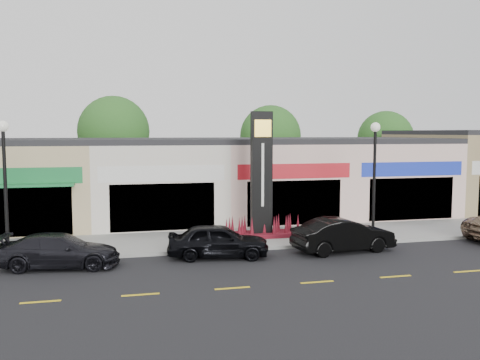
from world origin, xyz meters
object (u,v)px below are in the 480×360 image
(lamp_east_near, at_px, (374,169))
(car_black_conv, at_px, (343,235))
(car_dark_sedan, at_px, (60,251))
(car_black_sedan, at_px, (218,241))
(lamp_west_near, at_px, (5,175))
(pylon_sign, at_px, (261,193))

(lamp_east_near, relative_size, car_black_conv, 1.23)
(car_dark_sedan, xyz_separation_m, car_black_sedan, (6.20, 0.14, 0.06))
(car_dark_sedan, xyz_separation_m, car_black_conv, (11.68, -0.07, 0.08))
(lamp_west_near, bearing_deg, car_black_conv, -6.21)
(car_black_sedan, distance_m, car_black_conv, 5.48)
(lamp_west_near, bearing_deg, lamp_east_near, 0.00)
(lamp_east_near, bearing_deg, lamp_west_near, 180.00)
(pylon_sign, xyz_separation_m, car_black_sedan, (-2.68, -2.99, -1.57))
(lamp_east_near, distance_m, car_dark_sedan, 14.24)
(car_black_conv, bearing_deg, pylon_sign, 34.46)
(car_black_conv, bearing_deg, car_dark_sedan, 82.90)
(lamp_west_near, relative_size, car_black_conv, 1.23)
(lamp_east_near, distance_m, car_black_conv, 3.82)
(car_black_sedan, bearing_deg, lamp_east_near, -71.33)
(lamp_west_near, xyz_separation_m, car_black_sedan, (8.32, -1.29, -2.77))
(pylon_sign, relative_size, car_dark_sedan, 1.33)
(lamp_east_near, xyz_separation_m, car_black_sedan, (-7.68, -1.29, -2.77))
(lamp_east_near, xyz_separation_m, car_black_conv, (-2.20, -1.50, -2.74))
(lamp_west_near, relative_size, pylon_sign, 0.91)
(pylon_sign, bearing_deg, lamp_west_near, -171.23)
(car_dark_sedan, bearing_deg, car_black_conv, -82.87)
(pylon_sign, height_order, car_black_conv, pylon_sign)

